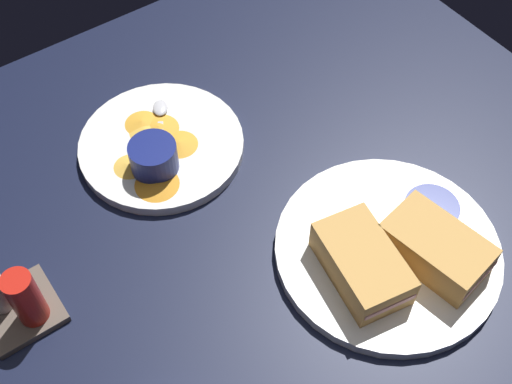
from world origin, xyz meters
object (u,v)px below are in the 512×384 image
(sandwich_half_near, at_px, (362,263))
(spoon_by_dark_ramekin, at_px, (388,233))
(plate_chips_companion, at_px, (162,145))
(condiment_caddy, at_px, (17,301))
(plate_sandwich_main, at_px, (387,250))
(ramekin_light_gravy, at_px, (153,156))
(spoon_by_gravy_ramekin, at_px, (160,115))
(ramekin_dark_sauce, at_px, (429,214))
(sandwich_half_far, at_px, (436,248))

(sandwich_half_near, xyz_separation_m, spoon_by_dark_ramekin, (0.02, -0.07, -0.02))
(plate_chips_companion, bearing_deg, condiment_caddy, 115.85)
(sandwich_half_near, xyz_separation_m, condiment_caddy, (0.20, 0.37, -0.01))
(plate_sandwich_main, xyz_separation_m, ramekin_light_gravy, (0.29, 0.18, 0.03))
(sandwich_half_near, height_order, ramekin_light_gravy, sandwich_half_near)
(spoon_by_dark_ramekin, distance_m, spoon_by_gravy_ramekin, 0.38)
(ramekin_dark_sauce, relative_size, condiment_caddy, 0.74)
(sandwich_half_near, relative_size, condiment_caddy, 1.50)
(sandwich_half_near, distance_m, spoon_by_gravy_ramekin, 0.38)
(sandwich_half_far, xyz_separation_m, spoon_by_gravy_ramekin, (0.41, 0.16, -0.02))
(plate_sandwich_main, distance_m, sandwich_half_near, 0.06)
(ramekin_dark_sauce, xyz_separation_m, spoon_by_dark_ramekin, (0.02, 0.05, -0.02))
(sandwich_half_far, distance_m, spoon_by_gravy_ramekin, 0.44)
(sandwich_half_near, bearing_deg, condiment_caddy, 61.42)
(ramekin_dark_sauce, relative_size, plate_chips_companion, 0.30)
(sandwich_half_far, xyz_separation_m, ramekin_dark_sauce, (0.04, -0.03, -0.00))
(plate_sandwich_main, xyz_separation_m, sandwich_half_near, (-0.01, 0.05, 0.03))
(sandwich_half_far, xyz_separation_m, spoon_by_dark_ramekin, (0.06, 0.02, -0.02))
(condiment_caddy, bearing_deg, ramekin_dark_sauce, -111.59)
(sandwich_half_near, distance_m, spoon_by_dark_ramekin, 0.07)
(sandwich_half_far, bearing_deg, ramekin_dark_sauce, -36.46)
(spoon_by_dark_ramekin, bearing_deg, plate_sandwich_main, 141.29)
(sandwich_half_near, bearing_deg, spoon_by_gravy_ramekin, 10.38)
(ramekin_dark_sauce, xyz_separation_m, spoon_by_gravy_ramekin, (0.37, 0.19, -0.02))
(sandwich_half_far, relative_size, ramekin_dark_sauce, 2.02)
(plate_chips_companion, bearing_deg, ramekin_light_gravy, 140.19)
(sandwich_half_far, relative_size, condiment_caddy, 1.50)
(plate_chips_companion, distance_m, spoon_by_gravy_ramekin, 0.05)
(sandwich_half_near, bearing_deg, plate_sandwich_main, -81.93)
(sandwich_half_far, height_order, ramekin_dark_sauce, sandwich_half_far)
(sandwich_half_near, relative_size, ramekin_dark_sauce, 2.02)
(plate_chips_companion, distance_m, ramekin_light_gravy, 0.06)
(sandwich_half_near, xyz_separation_m, sandwich_half_far, (-0.04, -0.09, 0.00))
(plate_sandwich_main, xyz_separation_m, spoon_by_dark_ramekin, (0.02, -0.01, 0.01))
(plate_sandwich_main, xyz_separation_m, plate_chips_companion, (0.32, 0.15, 0.00))
(sandwich_half_near, height_order, sandwich_half_far, same)
(sandwich_half_far, relative_size, plate_chips_companion, 0.60)
(plate_sandwich_main, height_order, spoon_by_dark_ramekin, spoon_by_dark_ramekin)
(spoon_by_gravy_ramekin, bearing_deg, condiment_caddy, 120.57)
(plate_chips_companion, height_order, ramekin_light_gravy, ramekin_light_gravy)
(plate_chips_companion, bearing_deg, sandwich_half_far, -153.51)
(spoon_by_dark_ramekin, height_order, condiment_caddy, condiment_caddy)
(sandwich_half_near, distance_m, ramekin_dark_sauce, 0.12)
(sandwich_half_far, xyz_separation_m, condiment_caddy, (0.24, 0.45, -0.01))
(ramekin_dark_sauce, bearing_deg, plate_sandwich_main, 89.07)
(sandwich_half_far, distance_m, plate_chips_companion, 0.41)
(ramekin_light_gravy, bearing_deg, plate_sandwich_main, -148.14)
(sandwich_half_near, bearing_deg, sandwich_half_far, -111.93)
(plate_sandwich_main, bearing_deg, spoon_by_dark_ramekin, -38.71)
(spoon_by_gravy_ramekin, bearing_deg, ramekin_dark_sauce, -152.77)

